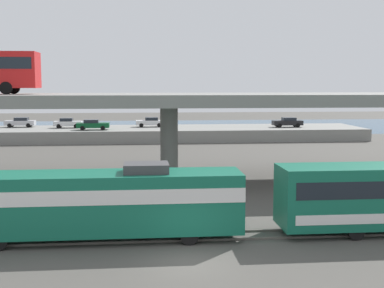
# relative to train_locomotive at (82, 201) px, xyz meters

# --- Properties ---
(ground_plane) EXTENTS (260.00, 260.00, 0.00)m
(ground_plane) POSITION_rel_train_locomotive_xyz_m (5.47, -4.00, -2.19)
(ground_plane) COLOR #4C4944
(rail_strip_near) EXTENTS (110.00, 0.12, 0.12)m
(rail_strip_near) POSITION_rel_train_locomotive_xyz_m (5.47, -0.72, -2.13)
(rail_strip_near) COLOR #59544C
(rail_strip_near) RESTS_ON ground_plane
(rail_strip_far) EXTENTS (110.00, 0.12, 0.12)m
(rail_strip_far) POSITION_rel_train_locomotive_xyz_m (5.47, 0.72, -2.13)
(rail_strip_far) COLOR #59544C
(rail_strip_far) RESTS_ON ground_plane
(train_locomotive) EXTENTS (16.67, 3.04, 4.18)m
(train_locomotive) POSITION_rel_train_locomotive_xyz_m (0.00, 0.00, 0.00)
(train_locomotive) COLOR #14664C
(train_locomotive) RESTS_ON ground_plane
(highway_overpass) EXTENTS (96.00, 11.78, 7.60)m
(highway_overpass) POSITION_rel_train_locomotive_xyz_m (5.47, 16.00, 4.78)
(highway_overpass) COLOR gray
(highway_overpass) RESTS_ON ground_plane
(pier_parking_lot) EXTENTS (62.69, 12.11, 1.80)m
(pier_parking_lot) POSITION_rel_train_locomotive_xyz_m (5.47, 51.00, -1.29)
(pier_parking_lot) COLOR gray
(pier_parking_lot) RESTS_ON ground_plane
(parked_car_0) EXTENTS (4.54, 1.88, 1.50)m
(parked_car_0) POSITION_rel_train_locomotive_xyz_m (-15.78, 54.02, 0.38)
(parked_car_0) COLOR #B7B7BC
(parked_car_0) RESTS_ON pier_parking_lot
(parked_car_1) EXTENTS (4.68, 1.83, 1.50)m
(parked_car_1) POSITION_rel_train_locomotive_xyz_m (-4.09, 47.99, 0.38)
(parked_car_1) COLOR #0C4C26
(parked_car_1) RESTS_ON pier_parking_lot
(parked_car_2) EXTENTS (4.44, 1.83, 1.50)m
(parked_car_2) POSITION_rel_train_locomotive_xyz_m (4.35, 52.57, 0.38)
(parked_car_2) COLOR silver
(parked_car_2) RESTS_ON pier_parking_lot
(parked_car_3) EXTENTS (4.17, 1.85, 1.50)m
(parked_car_3) POSITION_rel_train_locomotive_xyz_m (-8.24, 51.90, 0.38)
(parked_car_3) COLOR silver
(parked_car_3) RESTS_ON pier_parking_lot
(parked_car_4) EXTENTS (4.60, 1.82, 1.50)m
(parked_car_4) POSITION_rel_train_locomotive_xyz_m (25.55, 50.05, 0.38)
(parked_car_4) COLOR black
(parked_car_4) RESTS_ON pier_parking_lot
(harbor_water) EXTENTS (140.00, 36.00, 0.01)m
(harbor_water) POSITION_rel_train_locomotive_xyz_m (5.47, 74.00, -2.19)
(harbor_water) COLOR #2D5170
(harbor_water) RESTS_ON ground_plane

